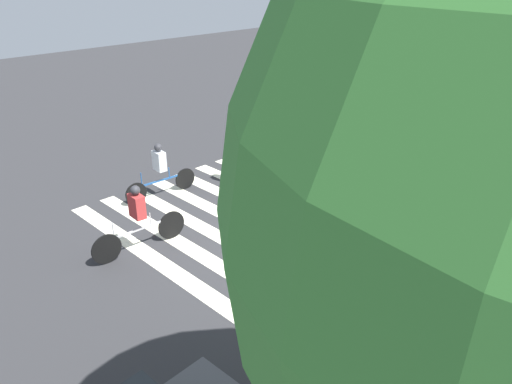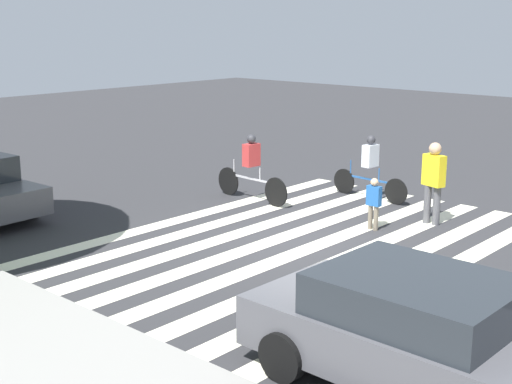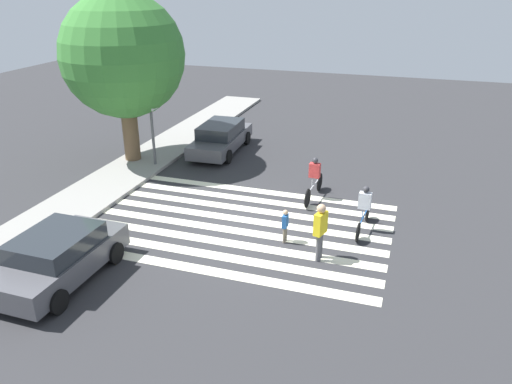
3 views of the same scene
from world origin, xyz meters
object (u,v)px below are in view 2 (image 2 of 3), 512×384
Objects in this scene: pedestrian_adult_yellow_jacket at (374,201)px; car_parked_dark_suv at (415,331)px; pedestrian_adult_blue_shirt at (433,178)px; cyclist_mid_street at (370,165)px; cyclist_far_lane at (251,166)px.

pedestrian_adult_yellow_jacket is 6.71m from car_parked_dark_suv.
pedestrian_adult_yellow_jacket is (0.70, 1.24, -0.38)m from pedestrian_adult_blue_shirt.
pedestrian_adult_yellow_jacket is at bearing 128.96° from cyclist_mid_street.
car_parked_dark_suv is at bearing 130.36° from cyclist_mid_street.
cyclist_far_lane is (4.32, 1.09, -0.15)m from pedestrian_adult_blue_shirt.
cyclist_mid_street reaches higher than car_parked_dark_suv.
pedestrian_adult_blue_shirt is 1.47m from pedestrian_adult_yellow_jacket.
cyclist_mid_street reaches higher than pedestrian_adult_yellow_jacket.
cyclist_far_lane is 9.43m from car_parked_dark_suv.
cyclist_mid_street is 9.45m from car_parked_dark_suv.
car_parked_dark_suv is at bearing 147.83° from cyclist_far_lane.
cyclist_mid_street is at bearing -8.43° from pedestrian_adult_blue_shirt.
pedestrian_adult_yellow_jacket is 0.47× the size of cyclist_far_lane.
cyclist_mid_street is at bearing -53.15° from car_parked_dark_suv.
cyclist_far_lane is at bearing -1.27° from pedestrian_adult_yellow_jacket.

